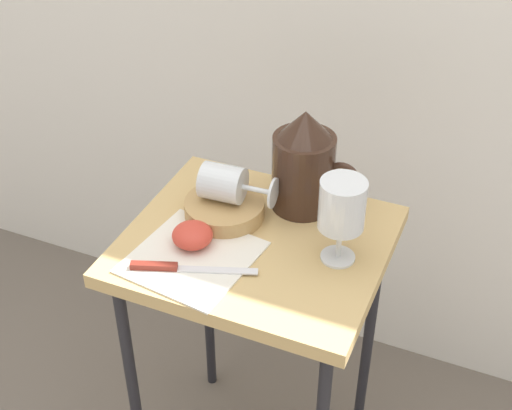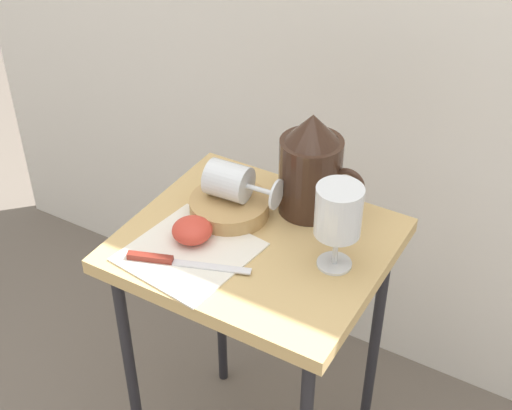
# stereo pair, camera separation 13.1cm
# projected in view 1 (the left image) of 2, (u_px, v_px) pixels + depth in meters

# --- Properties ---
(table) EXTENTS (0.49, 0.43, 0.69)m
(table) POSITION_uv_depth(u_px,v_px,m) (256.00, 272.00, 1.41)
(table) COLOR tan
(table) RESTS_ON ground_plane
(linen_napkin) EXTENTS (0.23, 0.24, 0.00)m
(linen_napkin) POSITION_uv_depth(u_px,v_px,m) (192.00, 257.00, 1.32)
(linen_napkin) COLOR silver
(linen_napkin) RESTS_ON table
(basket_tray) EXTENTS (0.16, 0.16, 0.03)m
(basket_tray) POSITION_uv_depth(u_px,v_px,m) (224.00, 209.00, 1.41)
(basket_tray) COLOR tan
(basket_tray) RESTS_ON table
(pitcher) EXTENTS (0.18, 0.12, 0.21)m
(pitcher) POSITION_uv_depth(u_px,v_px,m) (304.00, 169.00, 1.40)
(pitcher) COLOR #382319
(pitcher) RESTS_ON table
(wine_glass_upright) EXTENTS (0.08, 0.08, 0.17)m
(wine_glass_upright) POSITION_uv_depth(u_px,v_px,m) (342.00, 209.00, 1.25)
(wine_glass_upright) COLOR silver
(wine_glass_upright) RESTS_ON table
(wine_glass_tipped_near) EXTENTS (0.15, 0.08, 0.07)m
(wine_glass_tipped_near) POSITION_uv_depth(u_px,v_px,m) (225.00, 183.00, 1.39)
(wine_glass_tipped_near) COLOR silver
(wine_glass_tipped_near) RESTS_ON basket_tray
(apple_half_left) EXTENTS (0.08, 0.08, 0.04)m
(apple_half_left) POSITION_uv_depth(u_px,v_px,m) (192.00, 235.00, 1.33)
(apple_half_left) COLOR #CC3D2D
(apple_half_left) RESTS_ON linen_napkin
(knife) EXTENTS (0.22, 0.09, 0.01)m
(knife) POSITION_uv_depth(u_px,v_px,m) (175.00, 267.00, 1.28)
(knife) COLOR silver
(knife) RESTS_ON linen_napkin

